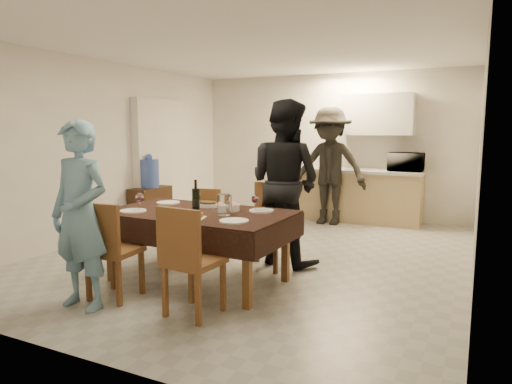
% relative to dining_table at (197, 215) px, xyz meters
% --- Properties ---
extents(floor, '(5.00, 6.00, 0.02)m').
position_rel_dining_table_xyz_m(floor, '(0.12, 1.24, -0.72)').
color(floor, '#A7A7A2').
rests_on(floor, ground).
extents(ceiling, '(5.00, 6.00, 0.02)m').
position_rel_dining_table_xyz_m(ceiling, '(0.12, 1.24, 1.88)').
color(ceiling, white).
rests_on(ceiling, wall_back).
extents(wall_back, '(5.00, 0.02, 2.60)m').
position_rel_dining_table_xyz_m(wall_back, '(0.12, 4.24, 0.58)').
color(wall_back, beige).
rests_on(wall_back, floor).
extents(wall_front, '(5.00, 0.02, 2.60)m').
position_rel_dining_table_xyz_m(wall_front, '(0.12, -1.76, 0.58)').
color(wall_front, beige).
rests_on(wall_front, floor).
extents(wall_left, '(0.02, 6.00, 2.60)m').
position_rel_dining_table_xyz_m(wall_left, '(-2.38, 1.24, 0.58)').
color(wall_left, beige).
rests_on(wall_left, floor).
extents(wall_right, '(0.02, 6.00, 2.60)m').
position_rel_dining_table_xyz_m(wall_right, '(2.62, 1.24, 0.58)').
color(wall_right, beige).
rests_on(wall_right, floor).
extents(stub_partition, '(0.15, 1.40, 2.10)m').
position_rel_dining_table_xyz_m(stub_partition, '(-2.30, 2.44, 0.33)').
color(stub_partition, silver).
rests_on(stub_partition, floor).
extents(kitchen_base_cabinet, '(2.20, 0.60, 0.86)m').
position_rel_dining_table_xyz_m(kitchen_base_cabinet, '(0.72, 3.92, -0.29)').
color(kitchen_base_cabinet, tan).
rests_on(kitchen_base_cabinet, floor).
extents(kitchen_worktop, '(2.24, 0.64, 0.05)m').
position_rel_dining_table_xyz_m(kitchen_worktop, '(0.72, 3.92, 0.17)').
color(kitchen_worktop, beige).
rests_on(kitchen_worktop, kitchen_base_cabinet).
extents(upper_cabinet, '(1.20, 0.34, 0.70)m').
position_rel_dining_table_xyz_m(upper_cabinet, '(1.02, 4.06, 1.13)').
color(upper_cabinet, silver).
rests_on(upper_cabinet, wall_back).
extents(dining_table, '(1.96, 1.18, 0.75)m').
position_rel_dining_table_xyz_m(dining_table, '(0.00, 0.00, 0.00)').
color(dining_table, black).
rests_on(dining_table, floor).
extents(chair_near_left, '(0.46, 0.46, 0.51)m').
position_rel_dining_table_xyz_m(chair_near_left, '(-0.45, -0.84, -0.14)').
color(chair_near_left, brown).
rests_on(chair_near_left, floor).
extents(chair_near_right, '(0.47, 0.47, 0.53)m').
position_rel_dining_table_xyz_m(chair_near_right, '(0.45, -0.84, -0.12)').
color(chair_near_right, brown).
rests_on(chair_near_right, floor).
extents(chair_far_left, '(0.43, 0.43, 0.46)m').
position_rel_dining_table_xyz_m(chair_far_left, '(-0.45, 0.67, -0.19)').
color(chair_far_left, brown).
rests_on(chair_far_left, floor).
extents(chair_far_right, '(0.47, 0.47, 0.53)m').
position_rel_dining_table_xyz_m(chair_far_right, '(0.45, 0.66, -0.12)').
color(chair_far_right, brown).
rests_on(chair_far_right, floor).
extents(console, '(0.36, 0.72, 0.67)m').
position_rel_dining_table_xyz_m(console, '(-2.16, 1.89, -0.39)').
color(console, '#311F10').
rests_on(console, floor).
extents(water_jug, '(0.30, 0.30, 0.46)m').
position_rel_dining_table_xyz_m(water_jug, '(-2.16, 1.89, 0.18)').
color(water_jug, '#4263CB').
rests_on(water_jug, console).
extents(wine_bottle, '(0.08, 0.08, 0.33)m').
position_rel_dining_table_xyz_m(wine_bottle, '(-0.05, 0.05, 0.20)').
color(wine_bottle, black).
rests_on(wine_bottle, dining_table).
extents(water_pitcher, '(0.14, 0.14, 0.21)m').
position_rel_dining_table_xyz_m(water_pitcher, '(0.35, -0.05, 0.14)').
color(water_pitcher, white).
rests_on(water_pitcher, dining_table).
extents(savoury_tart, '(0.43, 0.37, 0.05)m').
position_rel_dining_table_xyz_m(savoury_tart, '(0.10, -0.38, 0.06)').
color(savoury_tart, '#A96931').
rests_on(savoury_tart, dining_table).
extents(salad_bowl, '(0.19, 0.19, 0.07)m').
position_rel_dining_table_xyz_m(salad_bowl, '(0.30, 0.18, 0.07)').
color(salad_bowl, white).
rests_on(salad_bowl, dining_table).
extents(mushroom_dish, '(0.22, 0.22, 0.04)m').
position_rel_dining_table_xyz_m(mushroom_dish, '(-0.05, 0.28, 0.05)').
color(mushroom_dish, white).
rests_on(mushroom_dish, dining_table).
extents(wine_glass_a, '(0.09, 0.09, 0.19)m').
position_rel_dining_table_xyz_m(wine_glass_a, '(-0.55, -0.25, 0.13)').
color(wine_glass_a, white).
rests_on(wine_glass_a, dining_table).
extents(wine_glass_b, '(0.08, 0.08, 0.18)m').
position_rel_dining_table_xyz_m(wine_glass_b, '(0.55, 0.25, 0.13)').
color(wine_glass_b, white).
rests_on(wine_glass_b, dining_table).
extents(wine_glass_c, '(0.08, 0.08, 0.17)m').
position_rel_dining_table_xyz_m(wine_glass_c, '(-0.20, 0.30, 0.12)').
color(wine_glass_c, white).
rests_on(wine_glass_c, dining_table).
extents(plate_near_left, '(0.27, 0.27, 0.02)m').
position_rel_dining_table_xyz_m(plate_near_left, '(-0.60, -0.30, 0.04)').
color(plate_near_left, white).
rests_on(plate_near_left, dining_table).
extents(plate_near_right, '(0.28, 0.28, 0.02)m').
position_rel_dining_table_xyz_m(plate_near_right, '(0.60, -0.30, 0.04)').
color(plate_near_right, white).
rests_on(plate_near_right, dining_table).
extents(plate_far_left, '(0.27, 0.27, 0.02)m').
position_rel_dining_table_xyz_m(plate_far_left, '(-0.60, 0.30, 0.04)').
color(plate_far_left, white).
rests_on(plate_far_left, dining_table).
extents(plate_far_right, '(0.26, 0.26, 0.02)m').
position_rel_dining_table_xyz_m(plate_far_right, '(0.60, 0.30, 0.04)').
color(plate_far_right, white).
rests_on(plate_far_right, dining_table).
extents(microwave, '(0.55, 0.38, 0.31)m').
position_rel_dining_table_xyz_m(microwave, '(1.54, 3.92, 0.34)').
color(microwave, silver).
rests_on(microwave, kitchen_worktop).
extents(person_near, '(0.62, 0.41, 1.69)m').
position_rel_dining_table_xyz_m(person_near, '(-0.55, -1.05, 0.13)').
color(person_near, '#6693B3').
rests_on(person_near, floor).
extents(person_far, '(1.10, 0.95, 1.95)m').
position_rel_dining_table_xyz_m(person_far, '(0.55, 1.05, 0.26)').
color(person_far, black).
rests_on(person_far, floor).
extents(person_kitchen, '(1.27, 0.73, 1.97)m').
position_rel_dining_table_xyz_m(person_kitchen, '(0.36, 3.47, 0.26)').
color(person_kitchen, black).
rests_on(person_kitchen, floor).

